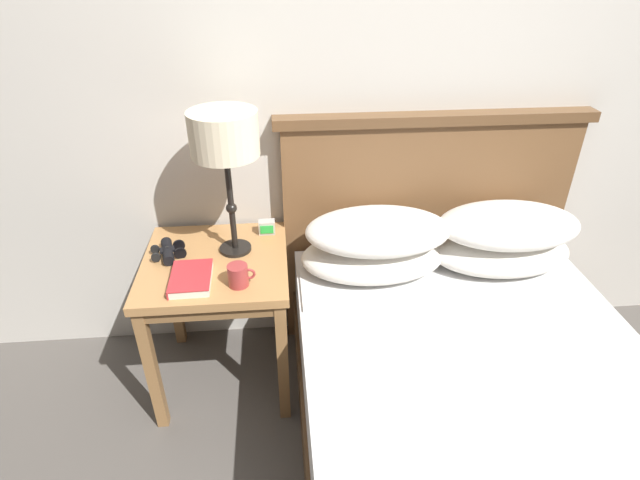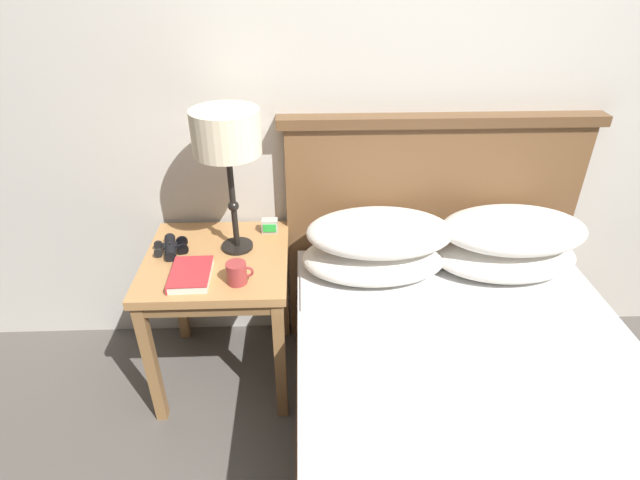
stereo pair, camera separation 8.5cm
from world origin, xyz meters
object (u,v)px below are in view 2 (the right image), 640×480
object	(u,v)px
bed	(471,411)
book_on_nightstand	(190,275)
table_lamp	(226,137)
alarm_clock	(270,226)
nightstand	(218,274)
coffee_mug	(237,273)
binoculars_pair	(171,247)

from	to	relation	value
bed	book_on_nightstand	xyz separation A→B (m)	(-1.01, 0.39, 0.34)
table_lamp	alarm_clock	size ratio (longest dim) A/B	8.32
nightstand	alarm_clock	bearing A→B (deg)	42.79
coffee_mug	alarm_clock	world-z (taller)	coffee_mug
bed	binoculars_pair	world-z (taller)	bed
binoculars_pair	table_lamp	bearing A→B (deg)	4.71
table_lamp	binoculars_pair	bearing A→B (deg)	-175.29
coffee_mug	binoculars_pair	bearing A→B (deg)	142.65
table_lamp	binoculars_pair	size ratio (longest dim) A/B	3.53
bed	alarm_clock	xyz separation A→B (m)	(-0.73, 0.73, 0.35)
alarm_clock	coffee_mug	bearing A→B (deg)	-105.37
bed	binoculars_pair	xyz separation A→B (m)	(-1.13, 0.59, 0.34)
nightstand	table_lamp	world-z (taller)	table_lamp
table_lamp	alarm_clock	world-z (taller)	table_lamp
bed	alarm_clock	distance (m)	1.09
table_lamp	book_on_nightstand	distance (m)	0.54
binoculars_pair	coffee_mug	xyz separation A→B (m)	(0.30, -0.23, 0.02)
book_on_nightstand	coffee_mug	distance (m)	0.19
coffee_mug	alarm_clock	distance (m)	0.39
nightstand	coffee_mug	xyz separation A→B (m)	(0.11, -0.18, 0.13)
book_on_nightstand	coffee_mug	size ratio (longest dim) A/B	2.08
book_on_nightstand	table_lamp	bearing A→B (deg)	54.04
binoculars_pair	alarm_clock	size ratio (longest dim) A/B	2.36
bed	alarm_clock	size ratio (longest dim) A/B	27.10
nightstand	book_on_nightstand	distance (m)	0.19
bed	book_on_nightstand	bearing A→B (deg)	158.76
bed	table_lamp	size ratio (longest dim) A/B	3.26
coffee_mug	book_on_nightstand	bearing A→B (deg)	169.39
nightstand	coffee_mug	distance (m)	0.25
table_lamp	coffee_mug	xyz separation A→B (m)	(0.03, -0.25, -0.44)
nightstand	binoculars_pair	distance (m)	0.22
bed	alarm_clock	world-z (taller)	bed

